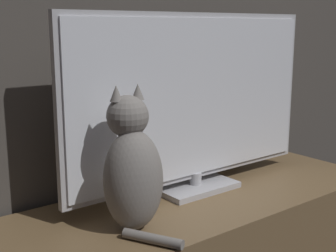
# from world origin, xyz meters

# --- Properties ---
(tv) EXTENTS (1.04, 0.17, 0.62)m
(tv) POSITION_xyz_m (0.07, 1.00, 0.79)
(tv) COLOR #B7B7BC
(tv) RESTS_ON tv_stand
(cat) EXTENTS (0.19, 0.30, 0.42)m
(cat) POSITION_xyz_m (-0.29, 0.86, 0.65)
(cat) COLOR gray
(cat) RESTS_ON tv_stand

